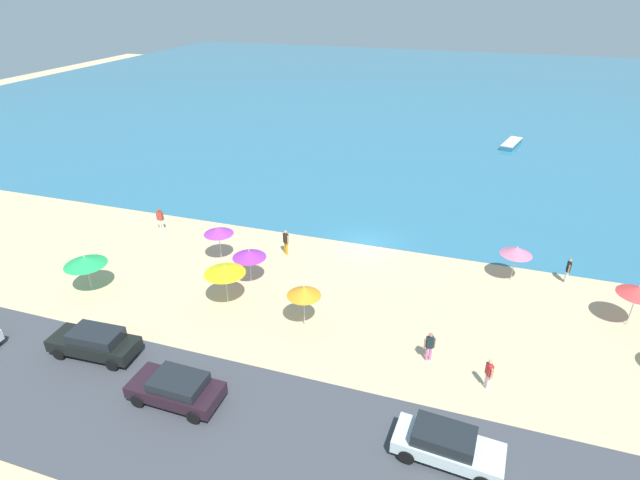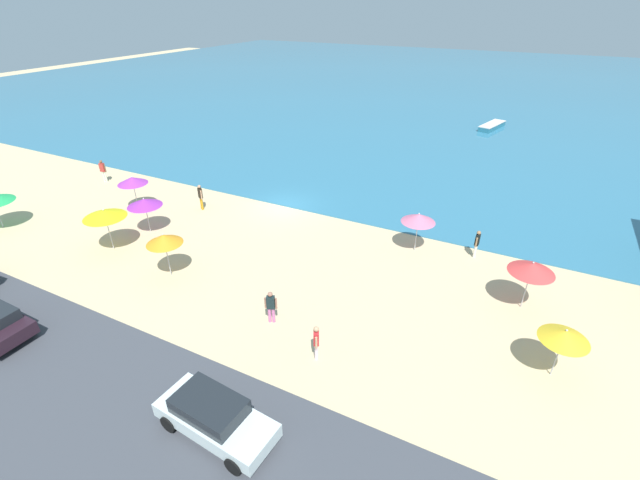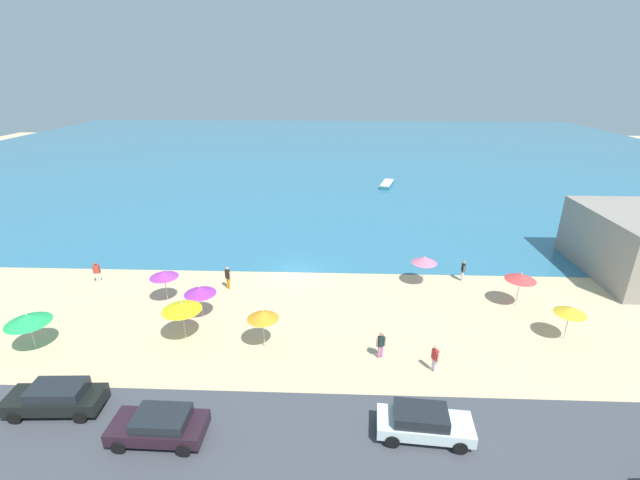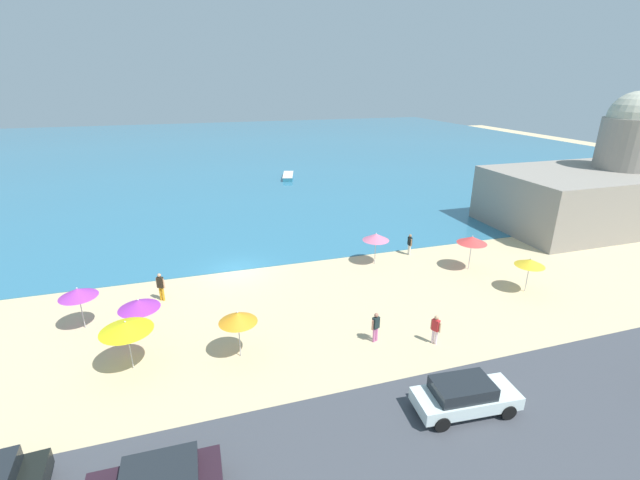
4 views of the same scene
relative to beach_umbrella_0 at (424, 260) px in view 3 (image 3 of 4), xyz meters
The scene contains 20 objects.
ground_plane 10.21m from the beach_umbrella_0, behind, with size 160.00×160.00×0.00m, color beige.
sea 57.59m from the beach_umbrella_0, 99.85° to the left, with size 150.00×110.00×0.05m, color teal.
coastal_road 19.15m from the beach_umbrella_0, 121.15° to the right, with size 80.00×8.00×0.06m, color #41444B.
beach_umbrella_0 is the anchor object (origin of this frame).
beach_umbrella_1 16.39m from the beach_umbrella_0, 161.32° to the right, with size 2.08×2.08×2.29m.
beach_umbrella_2 6.66m from the beach_umbrella_0, 25.71° to the right, with size 2.06×2.06×2.54m.
beach_umbrella_3 13.71m from the beach_umbrella_0, 142.55° to the right, with size 1.85×1.85×2.50m.
beach_umbrella_4 26.07m from the beach_umbrella_0, 159.60° to the right, with size 2.48×2.48×2.37m.
beach_umbrella_5 10.10m from the beach_umbrella_0, 42.93° to the right, with size 1.82×1.82×2.30m.
beach_umbrella_6 17.65m from the beach_umbrella_0, 153.74° to the right, with size 2.37×2.37×2.57m.
beach_umbrella_7 18.95m from the beach_umbrella_0, behind, with size 1.97×1.97×2.46m.
bather_0 10.05m from the beach_umbrella_0, 113.95° to the right, with size 0.54×0.34×1.66m.
bather_1 3.52m from the beach_umbrella_0, 13.74° to the left, with size 0.24×0.57×1.67m.
bather_2 10.34m from the beach_umbrella_0, 96.88° to the right, with size 0.36×0.52×1.63m.
bather_3 25.06m from the beach_umbrella_0, behind, with size 0.56×0.30×1.78m.
bather_4 14.82m from the beach_umbrella_0, behind, with size 0.50×0.38×1.81m.
parked_car_2 21.11m from the beach_umbrella_0, 133.07° to the right, with size 4.20×2.02×1.38m.
parked_car_3 15.09m from the beach_umbrella_0, 100.30° to the right, with size 4.34×2.06×1.42m.
parked_car_4 24.40m from the beach_umbrella_0, 145.10° to the right, with size 4.55×1.96×1.48m.
skiff_nearshore 29.68m from the beach_umbrella_0, 89.15° to the left, with size 2.47×5.05×0.56m.
Camera 3 is at (3.13, -31.30, 15.43)m, focal length 24.00 mm.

